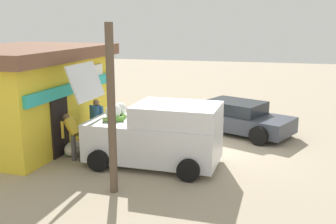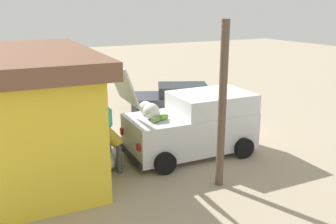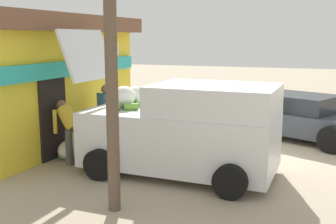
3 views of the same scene
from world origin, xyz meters
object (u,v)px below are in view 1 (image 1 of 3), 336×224
(customer_bending, at_px, (73,132))
(paint_bucket, at_px, (115,123))
(vendor_standing, at_px, (97,119))
(parked_sedan, at_px, (235,117))
(storefront_bar, at_px, (26,94))
(delivery_van, at_px, (157,134))
(unloaded_banana_pile, at_px, (74,149))

(customer_bending, relative_size, paint_bucket, 4.40)
(vendor_standing, distance_m, customer_bending, 1.41)
(parked_sedan, xyz_separation_m, customer_bending, (-4.24, 4.61, 0.25))
(storefront_bar, bearing_deg, customer_bending, -116.99)
(parked_sedan, height_order, paint_bucket, parked_sedan)
(delivery_van, xyz_separation_m, unloaded_banana_pile, (0.10, 2.81, -0.73))
(delivery_van, relative_size, unloaded_banana_pile, 4.91)
(parked_sedan, xyz_separation_m, unloaded_banana_pile, (-4.04, 4.74, -0.37))
(storefront_bar, relative_size, parked_sedan, 1.39)
(paint_bucket, bearing_deg, parked_sedan, -84.85)
(vendor_standing, distance_m, unloaded_banana_pile, 1.43)
(customer_bending, xyz_separation_m, paint_bucket, (3.81, 0.17, -0.68))
(delivery_van, distance_m, unloaded_banana_pile, 2.90)
(storefront_bar, xyz_separation_m, delivery_van, (-1.11, -5.07, -0.78))
(storefront_bar, bearing_deg, vendor_standing, -85.90)
(unloaded_banana_pile, relative_size, paint_bucket, 2.81)
(delivery_van, distance_m, parked_sedan, 4.58)
(parked_sedan, bearing_deg, storefront_bar, 113.35)
(parked_sedan, bearing_deg, vendor_standing, 122.52)
(vendor_standing, distance_m, paint_bucket, 2.55)
(storefront_bar, relative_size, paint_bucket, 20.40)
(storefront_bar, height_order, delivery_van, storefront_bar)
(parked_sedan, xyz_separation_m, paint_bucket, (-0.43, 4.79, -0.43))
(storefront_bar, distance_m, parked_sedan, 7.71)
(vendor_standing, relative_size, paint_bucket, 5.12)
(parked_sedan, distance_m, paint_bucket, 4.82)
(storefront_bar, distance_m, paint_bucket, 3.75)
(paint_bucket, bearing_deg, customer_bending, -177.38)
(parked_sedan, relative_size, unloaded_banana_pile, 5.23)
(parked_sedan, relative_size, vendor_standing, 2.88)
(parked_sedan, height_order, vendor_standing, vendor_standing)
(storefront_bar, relative_size, delivery_van, 1.48)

